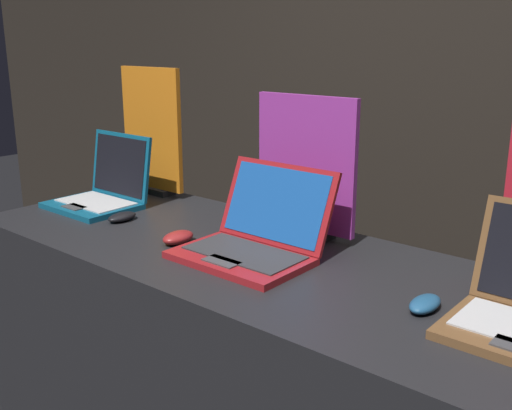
% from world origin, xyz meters
% --- Properties ---
extents(wall_back, '(8.00, 0.05, 2.80)m').
position_xyz_m(wall_back, '(0.00, 1.80, 1.40)').
color(wall_back, black).
rests_on(wall_back, ground_plane).
extents(display_counter, '(1.99, 0.72, 0.99)m').
position_xyz_m(display_counter, '(0.00, 0.36, 0.50)').
color(display_counter, black).
rests_on(display_counter, ground_plane).
extents(laptop_front, '(0.32, 0.29, 0.26)m').
position_xyz_m(laptop_front, '(-0.78, 0.39, 1.05)').
color(laptop_front, '#0F5170').
rests_on(laptop_front, display_counter).
extents(mouse_front, '(0.06, 0.11, 0.03)m').
position_xyz_m(mouse_front, '(-0.56, 0.31, 1.01)').
color(mouse_front, black).
rests_on(mouse_front, display_counter).
extents(promo_stand_front, '(0.32, 0.07, 0.51)m').
position_xyz_m(promo_stand_front, '(-0.78, 0.64, 1.23)').
color(promo_stand_front, black).
rests_on(promo_stand_front, display_counter).
extents(laptop_middle, '(0.38, 0.35, 0.25)m').
position_xyz_m(laptop_middle, '(0.01, 0.35, 1.05)').
color(laptop_middle, maroon).
rests_on(laptop_middle, display_counter).
extents(mouse_middle, '(0.07, 0.11, 0.04)m').
position_xyz_m(mouse_middle, '(-0.24, 0.28, 1.01)').
color(mouse_middle, maroon).
rests_on(mouse_middle, display_counter).
extents(promo_stand_middle, '(0.36, 0.07, 0.45)m').
position_xyz_m(promo_stand_middle, '(0.01, 0.60, 1.20)').
color(promo_stand_middle, black).
rests_on(promo_stand_middle, display_counter).
extents(mouse_back, '(0.06, 0.11, 0.03)m').
position_xyz_m(mouse_back, '(0.55, 0.32, 1.01)').
color(mouse_back, navy).
rests_on(mouse_back, display_counter).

